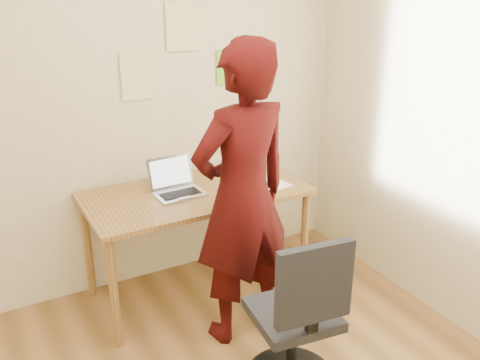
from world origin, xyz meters
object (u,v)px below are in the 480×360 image
office_chair (298,326)px  desk (196,204)px  phone (244,195)px  person (243,197)px  laptop (176,185)px

office_chair → desk: bearing=100.3°
phone → person: person is taller
laptop → office_chair: laptop is taller
desk → office_chair: size_ratio=1.53×
phone → office_chair: (-0.17, -0.86, -0.35)m
phone → office_chair: 0.95m
office_chair → person: person is taller
desk → phone: size_ratio=12.79×
desk → person: bearing=-83.0°
laptop → person: (0.18, -0.54, 0.09)m
office_chair → person: size_ratio=0.52×
laptop → phone: (0.35, -0.25, -0.04)m
phone → office_chair: size_ratio=0.12×
laptop → phone: bearing=-37.5°
desk → phone: phone is taller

